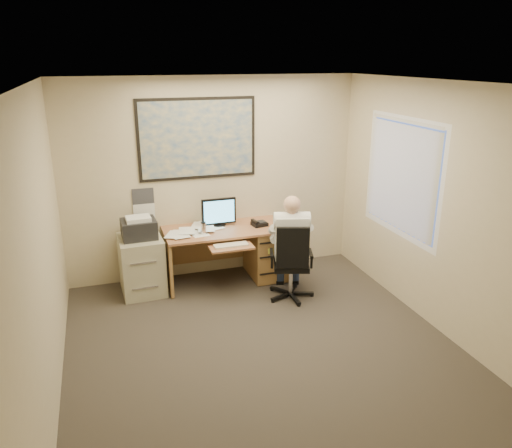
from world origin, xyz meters
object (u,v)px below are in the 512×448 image
object	(u,v)px
person	(290,247)
desk	(248,247)
office_chair	(293,276)
filing_cabinet	(141,260)

from	to	relation	value
person	desk	bearing A→B (deg)	130.71
desk	person	distance (m)	0.82
desk	office_chair	size ratio (longest dim) A/B	1.59
filing_cabinet	office_chair	bearing A→B (deg)	-25.83
person	filing_cabinet	bearing A→B (deg)	173.79
desk	filing_cabinet	xyz separation A→B (m)	(-1.44, -0.02, -0.00)
desk	person	size ratio (longest dim) A/B	1.21
office_chair	person	size ratio (longest dim) A/B	0.76
office_chair	person	bearing A→B (deg)	118.13
desk	person	bearing A→B (deg)	-64.57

